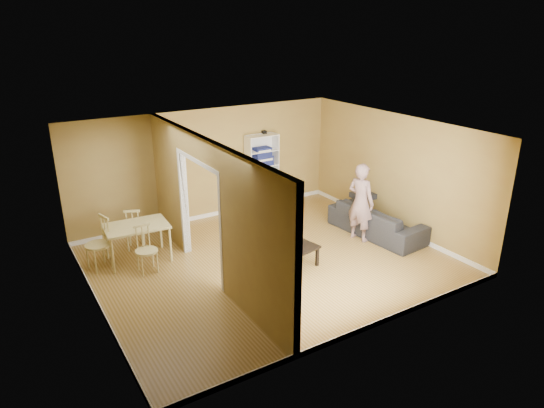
{
  "coord_description": "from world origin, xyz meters",
  "views": [
    {
      "loc": [
        -4.39,
        -7.32,
        4.41
      ],
      "look_at": [
        0.2,
        0.2,
        1.1
      ],
      "focal_mm": 32.0,
      "sensor_mm": 36.0,
      "label": 1
    }
  ],
  "objects_px": {
    "dining_table": "(136,229)",
    "coffee_table": "(298,249)",
    "chair_near": "(146,250)",
    "person": "(361,196)",
    "sofa": "(377,216)",
    "bookshelf": "(261,172)",
    "chair_far": "(135,228)",
    "chair_left": "(98,244)"
  },
  "relations": [
    {
      "from": "bookshelf",
      "to": "sofa",
      "type": "bearing_deg",
      "value": -63.66
    },
    {
      "from": "person",
      "to": "bookshelf",
      "type": "xyz_separation_m",
      "value": [
        -0.85,
        2.72,
        -0.05
      ]
    },
    {
      "from": "coffee_table",
      "to": "dining_table",
      "type": "height_order",
      "value": "dining_table"
    },
    {
      "from": "bookshelf",
      "to": "chair_near",
      "type": "distance_m",
      "value": 3.96
    },
    {
      "from": "coffee_table",
      "to": "chair_far",
      "type": "relative_size",
      "value": 0.69
    },
    {
      "from": "dining_table",
      "to": "coffee_table",
      "type": "bearing_deg",
      "value": -35.78
    },
    {
      "from": "coffee_table",
      "to": "chair_far",
      "type": "bearing_deg",
      "value": 135.54
    },
    {
      "from": "bookshelf",
      "to": "coffee_table",
      "type": "relative_size",
      "value": 3.01
    },
    {
      "from": "sofa",
      "to": "chair_far",
      "type": "height_order",
      "value": "chair_far"
    },
    {
      "from": "coffee_table",
      "to": "dining_table",
      "type": "distance_m",
      "value": 3.15
    },
    {
      "from": "coffee_table",
      "to": "chair_left",
      "type": "distance_m",
      "value": 3.78
    },
    {
      "from": "person",
      "to": "dining_table",
      "type": "relative_size",
      "value": 1.68
    },
    {
      "from": "sofa",
      "to": "chair_near",
      "type": "height_order",
      "value": "chair_near"
    },
    {
      "from": "chair_left",
      "to": "chair_near",
      "type": "height_order",
      "value": "chair_left"
    },
    {
      "from": "dining_table",
      "to": "person",
      "type": "bearing_deg",
      "value": -19.09
    },
    {
      "from": "sofa",
      "to": "dining_table",
      "type": "xyz_separation_m",
      "value": [
        -4.85,
        1.52,
        0.24
      ]
    },
    {
      "from": "sofa",
      "to": "person",
      "type": "distance_m",
      "value": 0.76
    },
    {
      "from": "dining_table",
      "to": "chair_near",
      "type": "height_order",
      "value": "chair_near"
    },
    {
      "from": "person",
      "to": "chair_left",
      "type": "relative_size",
      "value": 1.94
    },
    {
      "from": "sofa",
      "to": "chair_near",
      "type": "relative_size",
      "value": 2.46
    },
    {
      "from": "coffee_table",
      "to": "dining_table",
      "type": "relative_size",
      "value": 0.53
    },
    {
      "from": "person",
      "to": "chair_far",
      "type": "distance_m",
      "value": 4.75
    },
    {
      "from": "sofa",
      "to": "person",
      "type": "height_order",
      "value": "person"
    },
    {
      "from": "coffee_table",
      "to": "person",
      "type": "bearing_deg",
      "value": 10.2
    },
    {
      "from": "dining_table",
      "to": "chair_left",
      "type": "relative_size",
      "value": 1.15
    },
    {
      "from": "bookshelf",
      "to": "coffee_table",
      "type": "height_order",
      "value": "bookshelf"
    },
    {
      "from": "sofa",
      "to": "person",
      "type": "bearing_deg",
      "value": 83.65
    },
    {
      "from": "person",
      "to": "chair_near",
      "type": "relative_size",
      "value": 2.19
    },
    {
      "from": "dining_table",
      "to": "chair_far",
      "type": "relative_size",
      "value": 1.3
    },
    {
      "from": "sofa",
      "to": "chair_left",
      "type": "bearing_deg",
      "value": 69.27
    },
    {
      "from": "chair_far",
      "to": "chair_left",
      "type": "bearing_deg",
      "value": 54.9
    },
    {
      "from": "sofa",
      "to": "dining_table",
      "type": "height_order",
      "value": "sofa"
    },
    {
      "from": "dining_table",
      "to": "chair_near",
      "type": "xyz_separation_m",
      "value": [
        -0.0,
        -0.56,
        -0.21
      ]
    },
    {
      "from": "chair_left",
      "to": "chair_far",
      "type": "xyz_separation_m",
      "value": [
        0.85,
        0.51,
        -0.06
      ]
    },
    {
      "from": "person",
      "to": "chair_near",
      "type": "xyz_separation_m",
      "value": [
        -4.36,
        0.94,
        -0.54
      ]
    },
    {
      "from": "person",
      "to": "chair_far",
      "type": "bearing_deg",
      "value": 50.29
    },
    {
      "from": "bookshelf",
      "to": "dining_table",
      "type": "bearing_deg",
      "value": -160.89
    },
    {
      "from": "sofa",
      "to": "bookshelf",
      "type": "height_order",
      "value": "bookshelf"
    },
    {
      "from": "dining_table",
      "to": "chair_near",
      "type": "relative_size",
      "value": 1.31
    },
    {
      "from": "bookshelf",
      "to": "coffee_table",
      "type": "xyz_separation_m",
      "value": [
        -0.96,
        -3.04,
        -0.59
      ]
    },
    {
      "from": "person",
      "to": "chair_near",
      "type": "height_order",
      "value": "person"
    },
    {
      "from": "coffee_table",
      "to": "chair_far",
      "type": "xyz_separation_m",
      "value": [
        -2.43,
        2.39,
        0.1
      ]
    }
  ]
}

